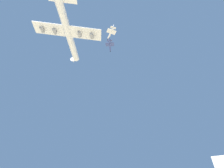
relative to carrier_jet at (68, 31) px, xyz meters
name	(u,v)px	position (x,y,z in m)	size (l,w,h in m)	color
carrier_jet	(68,31)	(0.00, 0.00, 0.00)	(72.69, 58.98, 20.22)	white
chase_jet_lead	(111,33)	(-19.12, -33.10, -2.10)	(15.29, 8.53, 4.00)	silver
chase_jet_left_wing	(110,45)	(-7.77, -38.71, -4.14)	(14.32, 10.76, 4.00)	#38478C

